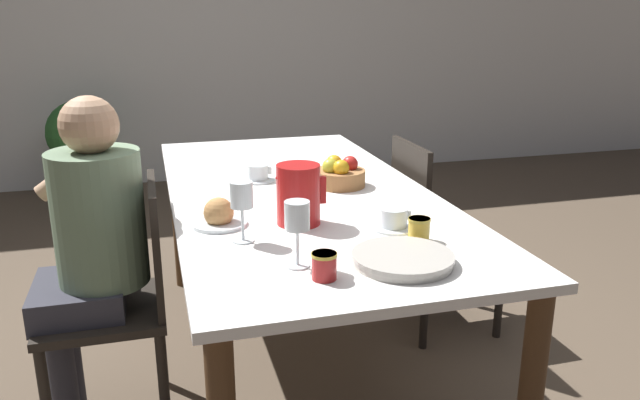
# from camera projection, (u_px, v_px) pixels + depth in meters

# --- Properties ---
(ground_plane) EXTENTS (20.00, 20.00, 0.00)m
(ground_plane) POSITION_uv_depth(u_px,v_px,m) (301.00, 365.00, 2.65)
(ground_plane) COLOR brown
(wall_back) EXTENTS (10.00, 0.06, 2.60)m
(wall_back) POSITION_uv_depth(u_px,v_px,m) (208.00, 28.00, 5.27)
(wall_back) COLOR white
(wall_back) RESTS_ON ground_plane
(dining_table) EXTENTS (0.97, 2.07, 0.78)m
(dining_table) POSITION_uv_depth(u_px,v_px,m) (299.00, 212.00, 2.45)
(dining_table) COLOR white
(dining_table) RESTS_ON ground_plane
(chair_person_side) EXTENTS (0.42, 0.42, 0.89)m
(chair_person_side) POSITION_uv_depth(u_px,v_px,m) (123.00, 298.00, 2.18)
(chair_person_side) COLOR black
(chair_person_side) RESTS_ON ground_plane
(chair_opposite) EXTENTS (0.42, 0.42, 0.89)m
(chair_opposite) POSITION_uv_depth(u_px,v_px,m) (433.00, 230.00, 2.85)
(chair_opposite) COLOR black
(chair_opposite) RESTS_ON ground_plane
(person_seated) EXTENTS (0.39, 0.41, 1.19)m
(person_seated) POSITION_uv_depth(u_px,v_px,m) (91.00, 239.00, 2.10)
(person_seated) COLOR #33333D
(person_seated) RESTS_ON ground_plane
(red_pitcher) EXTENTS (0.17, 0.14, 0.20)m
(red_pitcher) POSITION_uv_depth(u_px,v_px,m) (298.00, 194.00, 2.01)
(red_pitcher) COLOR red
(red_pitcher) RESTS_ON dining_table
(wine_glass_water) EXTENTS (0.07, 0.07, 0.19)m
(wine_glass_water) POSITION_uv_depth(u_px,v_px,m) (297.00, 219.00, 1.66)
(wine_glass_water) COLOR white
(wine_glass_water) RESTS_ON dining_table
(wine_glass_juice) EXTENTS (0.07, 0.07, 0.19)m
(wine_glass_juice) POSITION_uv_depth(u_px,v_px,m) (242.00, 198.00, 1.84)
(wine_glass_juice) COLOR white
(wine_glass_juice) RESTS_ON dining_table
(teacup_near_person) EXTENTS (0.15, 0.15, 0.07)m
(teacup_near_person) POSITION_uv_depth(u_px,v_px,m) (394.00, 220.00, 1.99)
(teacup_near_person) COLOR silver
(teacup_near_person) RESTS_ON dining_table
(teacup_across) EXTENTS (0.15, 0.15, 0.07)m
(teacup_across) POSITION_uv_depth(u_px,v_px,m) (258.00, 174.00, 2.54)
(teacup_across) COLOR silver
(teacup_across) RESTS_ON dining_table
(serving_tray) EXTENTS (0.28, 0.28, 0.03)m
(serving_tray) POSITION_uv_depth(u_px,v_px,m) (403.00, 259.00, 1.71)
(serving_tray) COLOR #B7B2A8
(serving_tray) RESTS_ON dining_table
(bread_plate) EXTENTS (0.18, 0.18, 0.10)m
(bread_plate) POSITION_uv_depth(u_px,v_px,m) (219.00, 216.00, 2.01)
(bread_plate) COLOR silver
(bread_plate) RESTS_ON dining_table
(jam_jar_amber) EXTENTS (0.07, 0.07, 0.07)m
(jam_jar_amber) POSITION_uv_depth(u_px,v_px,m) (324.00, 265.00, 1.61)
(jam_jar_amber) COLOR #A81E1E
(jam_jar_amber) RESTS_ON dining_table
(jam_jar_red) EXTENTS (0.07, 0.07, 0.07)m
(jam_jar_red) POSITION_uv_depth(u_px,v_px,m) (419.00, 228.00, 1.88)
(jam_jar_red) COLOR gold
(jam_jar_red) RESTS_ON dining_table
(fruit_bowl) EXTENTS (0.20, 0.20, 0.12)m
(fruit_bowl) POSITION_uv_depth(u_px,v_px,m) (340.00, 174.00, 2.46)
(fruit_bowl) COLOR #9E6B3D
(fruit_bowl) RESTS_ON dining_table
(potted_plant) EXTENTS (0.49, 0.49, 0.80)m
(potted_plant) POSITION_uv_depth(u_px,v_px,m) (80.00, 136.00, 4.76)
(potted_plant) COLOR beige
(potted_plant) RESTS_ON ground_plane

